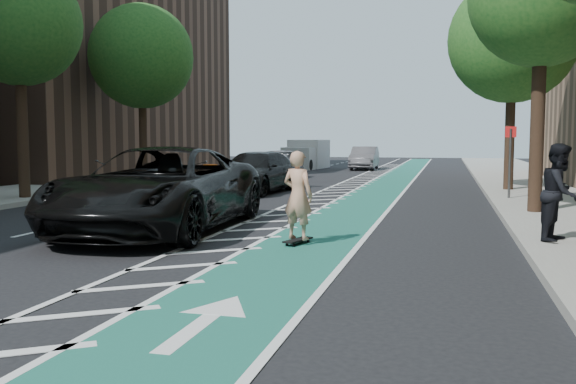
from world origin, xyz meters
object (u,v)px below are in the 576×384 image
(suv_near, at_px, (160,189))
(barrel_a, at_px, (110,194))
(skateboarder, at_px, (298,195))
(suv_far, at_px, (255,172))

(suv_near, xyz_separation_m, barrel_a, (-3.18, 3.19, -0.48))
(skateboarder, relative_size, suv_far, 0.32)
(suv_far, bearing_deg, barrel_a, -104.25)
(suv_far, bearing_deg, skateboarder, -63.65)
(skateboarder, xyz_separation_m, suv_far, (-4.35, 10.85, -0.19))
(suv_near, bearing_deg, barrel_a, 132.35)
(barrel_a, bearing_deg, skateboarder, -32.19)
(skateboarder, distance_m, suv_near, 3.58)
(suv_far, relative_size, barrel_a, 5.41)
(suv_near, distance_m, barrel_a, 4.53)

